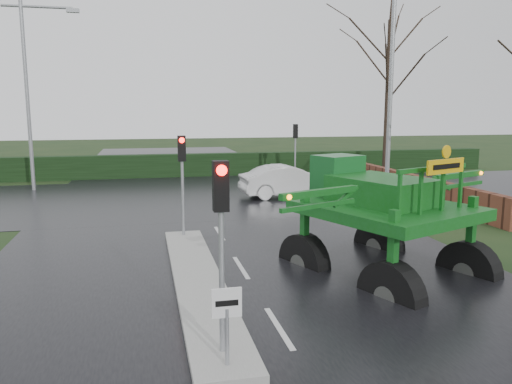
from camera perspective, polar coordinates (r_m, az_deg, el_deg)
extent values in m
plane|color=black|center=(10.43, 2.62, -15.34)|extent=(140.00, 140.00, 0.00)
cube|color=black|center=(19.78, -5.06, -3.40)|extent=(14.00, 80.00, 0.02)
cube|color=black|center=(25.63, -6.87, -0.51)|extent=(80.00, 12.00, 0.02)
cube|color=gray|center=(12.92, -6.63, -10.01)|extent=(1.20, 10.00, 0.16)
cube|color=black|center=(33.42, -8.31, 3.04)|extent=(44.00, 0.90, 1.50)
cube|color=#592D1E|center=(28.56, 14.56, 1.47)|extent=(0.40, 20.00, 1.20)
cylinder|color=gray|center=(8.57, -3.33, -16.26)|extent=(0.07, 0.07, 1.00)
cube|color=silver|center=(8.33, -3.37, -12.53)|extent=(0.50, 0.04, 0.50)
cube|color=black|center=(8.31, -3.35, -12.58)|extent=(0.38, 0.01, 0.10)
cylinder|color=gray|center=(8.63, -3.95, -8.23)|extent=(0.10, 0.10, 3.50)
cube|color=black|center=(8.32, -4.06, 0.67)|extent=(0.26, 0.22, 0.85)
sphere|color=#FF0C07|center=(8.15, -3.94, 2.48)|extent=(0.18, 0.18, 0.18)
cylinder|color=gray|center=(16.88, -8.38, 0.36)|extent=(0.10, 0.10, 3.50)
cube|color=black|center=(16.72, -8.49, 4.94)|extent=(0.26, 0.22, 0.85)
sphere|color=#FF0C07|center=(16.58, -8.48, 5.87)|extent=(0.18, 0.18, 0.18)
cylinder|color=gray|center=(30.61, 4.50, 4.42)|extent=(0.10, 0.10, 3.50)
cube|color=black|center=(30.53, 4.53, 6.94)|extent=(0.26, 0.22, 0.85)
sphere|color=#FF0C07|center=(30.64, 4.47, 7.48)|extent=(0.18, 0.18, 0.18)
cylinder|color=gray|center=(23.85, 15.10, 10.57)|extent=(0.20, 0.20, 10.00)
cylinder|color=gray|center=(29.74, -24.67, 9.74)|extent=(0.20, 0.20, 10.00)
cylinder|color=gray|center=(30.07, -23.74, 18.82)|extent=(3.52, 0.14, 0.14)
cube|color=gray|center=(29.79, -20.21, 18.88)|extent=(0.65, 0.30, 0.20)
cylinder|color=black|center=(33.91, 14.78, 10.12)|extent=(0.32, 0.32, 10.00)
cone|color=black|center=(34.51, 15.20, 19.78)|extent=(0.24, 0.24, 2.50)
cylinder|color=black|center=(12.12, 4.71, -7.37)|extent=(1.11, 1.80, 1.75)
cylinder|color=#595B56|center=(12.12, 4.71, -7.37)|extent=(0.71, 0.76, 0.61)
cube|color=#0E5012|center=(11.85, 4.78, -2.30)|extent=(0.25, 0.25, 2.01)
cylinder|color=black|center=(14.27, 14.54, -5.07)|extent=(1.11, 1.80, 1.75)
cylinder|color=#595B56|center=(14.27, 14.54, -5.07)|extent=(0.71, 0.76, 0.61)
cube|color=#0E5012|center=(14.04, 14.72, -0.75)|extent=(0.25, 0.25, 2.01)
cylinder|color=black|center=(10.03, 16.49, -11.33)|extent=(1.11, 1.80, 1.75)
cylinder|color=#595B56|center=(10.03, 16.49, -11.33)|extent=(0.71, 0.76, 0.61)
cube|color=#0E5012|center=(9.71, 16.79, -5.28)|extent=(0.25, 0.25, 2.01)
cylinder|color=black|center=(12.55, 25.60, -7.69)|extent=(1.11, 1.80, 1.75)
cylinder|color=#595B56|center=(12.55, 25.60, -7.69)|extent=(0.71, 0.76, 0.61)
cube|color=#0E5012|center=(12.29, 25.96, -2.80)|extent=(0.25, 0.25, 2.01)
cube|color=#0E5012|center=(11.76, 15.68, 0.11)|extent=(4.99, 5.28, 0.31)
cube|color=#0E5012|center=(11.81, 15.13, 2.53)|extent=(2.77, 3.16, 0.79)
cube|color=#135321|center=(12.97, 9.25, 4.67)|extent=(1.61, 1.47, 1.14)
cube|color=#0E5012|center=(10.81, 21.73, 5.78)|extent=(2.47, 1.09, 0.10)
cube|color=#0E5012|center=(9.41, 6.64, 3.01)|extent=(2.16, 1.01, 0.16)
sphere|color=orange|center=(8.73, 2.29, 2.58)|extent=(0.12, 0.12, 0.12)
cube|color=#0E5012|center=(13.76, 24.42, 4.22)|extent=(2.16, 1.01, 0.16)
sphere|color=orange|center=(14.56, 26.66, 4.30)|extent=(0.12, 0.12, 0.12)
cube|color=#DAA20B|center=(10.62, 23.34, 6.10)|extent=(1.32, 0.58, 0.35)
cube|color=black|center=(10.62, 23.34, 6.10)|extent=(0.97, 0.41, 0.12)
cylinder|color=#DAA20B|center=(10.61, 23.46, 7.99)|extent=(0.30, 0.15, 0.31)
imported|color=silver|center=(25.41, 3.68, -0.56)|extent=(4.95, 1.99, 1.60)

